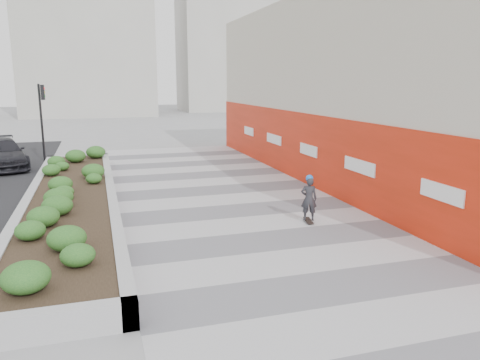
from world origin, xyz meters
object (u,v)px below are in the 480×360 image
object	(u,v)px
skateboarder	(309,198)
car_dark	(1,154)
planter	(71,197)
traffic_signal_near	(42,111)

from	to	relation	value
skateboarder	car_dark	world-z (taller)	skateboarder
planter	car_dark	distance (m)	9.91
planter	car_dark	world-z (taller)	car_dark
skateboarder	car_dark	bearing A→B (deg)	142.49
skateboarder	traffic_signal_near	bearing A→B (deg)	134.55
skateboarder	car_dark	size ratio (longest dim) A/B	0.30
planter	skateboarder	size ratio (longest dim) A/B	11.86
planter	car_dark	xyz separation A→B (m)	(-3.68, 9.19, 0.32)
planter	car_dark	size ratio (longest dim) A/B	3.54
planter	skateboarder	distance (m)	8.17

